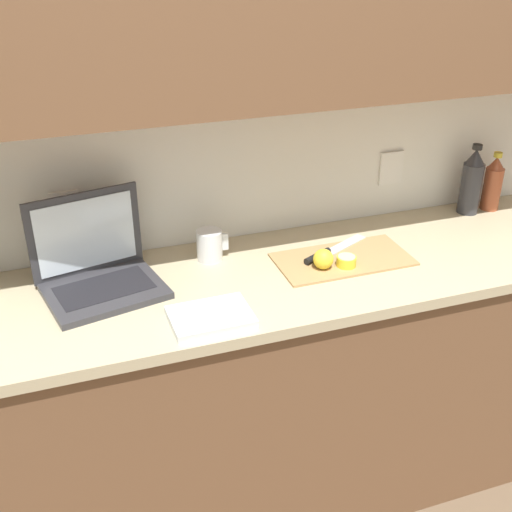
{
  "coord_description": "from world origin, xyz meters",
  "views": [
    {
      "loc": [
        -0.44,
        -1.6,
        1.89
      ],
      "look_at": [
        0.11,
        -0.01,
        1.0
      ],
      "focal_mm": 45.0,
      "sensor_mm": 36.0,
      "label": 1
    }
  ],
  "objects_px": {
    "knife": "(325,253)",
    "lemon_whole_beside": "(323,259)",
    "lemon_half_cut": "(346,261)",
    "bottle_green_soda": "(472,182)",
    "measuring_cup": "(210,245)",
    "bottle_oil_tall": "(493,184)",
    "cutting_board": "(343,259)",
    "laptop": "(97,267)"
  },
  "relations": [
    {
      "from": "knife",
      "to": "lemon_whole_beside",
      "type": "xyz_separation_m",
      "value": [
        -0.04,
        -0.08,
        0.02
      ]
    },
    {
      "from": "lemon_half_cut",
      "to": "bottle_green_soda",
      "type": "relative_size",
      "value": 0.24
    },
    {
      "from": "lemon_whole_beside",
      "to": "bottle_green_soda",
      "type": "xyz_separation_m",
      "value": [
        0.69,
        0.23,
        0.08
      ]
    },
    {
      "from": "bottle_green_soda",
      "to": "measuring_cup",
      "type": "height_order",
      "value": "bottle_green_soda"
    },
    {
      "from": "lemon_half_cut",
      "to": "measuring_cup",
      "type": "distance_m",
      "value": 0.43
    },
    {
      "from": "bottle_oil_tall",
      "to": "lemon_half_cut",
      "type": "bearing_deg",
      "value": -161.25
    },
    {
      "from": "cutting_board",
      "to": "lemon_whole_beside",
      "type": "bearing_deg",
      "value": -156.36
    },
    {
      "from": "laptop",
      "to": "bottle_green_soda",
      "type": "relative_size",
      "value": 1.45
    },
    {
      "from": "laptop",
      "to": "cutting_board",
      "type": "relative_size",
      "value": 0.88
    },
    {
      "from": "lemon_whole_beside",
      "to": "measuring_cup",
      "type": "height_order",
      "value": "measuring_cup"
    },
    {
      "from": "cutting_board",
      "to": "laptop",
      "type": "bearing_deg",
      "value": 173.19
    },
    {
      "from": "cutting_board",
      "to": "lemon_half_cut",
      "type": "xyz_separation_m",
      "value": [
        -0.01,
        -0.05,
        0.02
      ]
    },
    {
      "from": "cutting_board",
      "to": "measuring_cup",
      "type": "xyz_separation_m",
      "value": [
        -0.4,
        0.15,
        0.05
      ]
    },
    {
      "from": "knife",
      "to": "lemon_whole_beside",
      "type": "height_order",
      "value": "lemon_whole_beside"
    },
    {
      "from": "lemon_half_cut",
      "to": "bottle_oil_tall",
      "type": "relative_size",
      "value": 0.28
    },
    {
      "from": "knife",
      "to": "lemon_whole_beside",
      "type": "bearing_deg",
      "value": -145.3
    },
    {
      "from": "knife",
      "to": "lemon_whole_beside",
      "type": "distance_m",
      "value": 0.09
    },
    {
      "from": "lemon_half_cut",
      "to": "bottle_green_soda",
      "type": "bearing_deg",
      "value": 21.42
    },
    {
      "from": "bottle_green_soda",
      "to": "measuring_cup",
      "type": "xyz_separation_m",
      "value": [
        -1.0,
        -0.05,
        -0.07
      ]
    },
    {
      "from": "lemon_whole_beside",
      "to": "bottle_green_soda",
      "type": "relative_size",
      "value": 0.24
    },
    {
      "from": "lemon_half_cut",
      "to": "lemon_whole_beside",
      "type": "height_order",
      "value": "lemon_whole_beside"
    },
    {
      "from": "cutting_board",
      "to": "measuring_cup",
      "type": "bearing_deg",
      "value": 159.52
    },
    {
      "from": "bottle_oil_tall",
      "to": "measuring_cup",
      "type": "height_order",
      "value": "bottle_oil_tall"
    },
    {
      "from": "laptop",
      "to": "lemon_whole_beside",
      "type": "distance_m",
      "value": 0.68
    },
    {
      "from": "laptop",
      "to": "lemon_half_cut",
      "type": "distance_m",
      "value": 0.76
    },
    {
      "from": "bottle_green_soda",
      "to": "cutting_board",
      "type": "bearing_deg",
      "value": -162.18
    },
    {
      "from": "laptop",
      "to": "bottle_oil_tall",
      "type": "height_order",
      "value": "laptop"
    },
    {
      "from": "lemon_whole_beside",
      "to": "bottle_green_soda",
      "type": "bearing_deg",
      "value": 18.58
    },
    {
      "from": "knife",
      "to": "bottle_oil_tall",
      "type": "height_order",
      "value": "bottle_oil_tall"
    },
    {
      "from": "cutting_board",
      "to": "knife",
      "type": "distance_m",
      "value": 0.06
    },
    {
      "from": "lemon_whole_beside",
      "to": "bottle_green_soda",
      "type": "distance_m",
      "value": 0.74
    },
    {
      "from": "laptop",
      "to": "lemon_half_cut",
      "type": "xyz_separation_m",
      "value": [
        0.74,
        -0.14,
        -0.04
      ]
    },
    {
      "from": "laptop",
      "to": "bottle_oil_tall",
      "type": "relative_size",
      "value": 1.71
    },
    {
      "from": "cutting_board",
      "to": "measuring_cup",
      "type": "distance_m",
      "value": 0.43
    },
    {
      "from": "cutting_board",
      "to": "lemon_half_cut",
      "type": "bearing_deg",
      "value": -104.69
    },
    {
      "from": "laptop",
      "to": "cutting_board",
      "type": "distance_m",
      "value": 0.76
    },
    {
      "from": "knife",
      "to": "lemon_half_cut",
      "type": "relative_size",
      "value": 4.41
    },
    {
      "from": "bottle_green_soda",
      "to": "measuring_cup",
      "type": "relative_size",
      "value": 2.55
    },
    {
      "from": "cutting_board",
      "to": "knife",
      "type": "bearing_deg",
      "value": 140.45
    },
    {
      "from": "knife",
      "to": "bottle_green_soda",
      "type": "distance_m",
      "value": 0.68
    },
    {
      "from": "cutting_board",
      "to": "lemon_whole_beside",
      "type": "xyz_separation_m",
      "value": [
        -0.09,
        -0.04,
        0.04
      ]
    },
    {
      "from": "laptop",
      "to": "measuring_cup",
      "type": "xyz_separation_m",
      "value": [
        0.36,
        0.06,
        -0.01
      ]
    }
  ]
}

